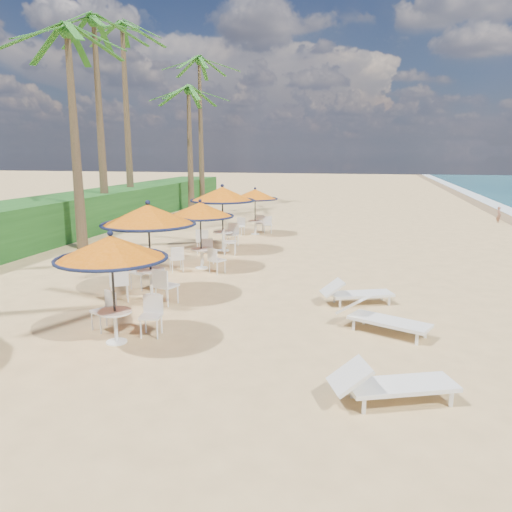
# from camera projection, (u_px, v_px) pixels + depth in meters

# --- Properties ---
(ground) EXTENTS (160.00, 160.00, 0.00)m
(ground) POSITION_uv_depth(u_px,v_px,m) (345.00, 370.00, 8.96)
(ground) COLOR tan
(ground) RESTS_ON ground
(scrub_hedge) EXTENTS (3.00, 40.00, 1.80)m
(scrub_hedge) POSITION_uv_depth(u_px,v_px,m) (51.00, 219.00, 22.19)
(scrub_hedge) COLOR #194716
(scrub_hedge) RESTS_ON ground
(station_0) EXTENTS (2.23, 2.23, 2.33)m
(station_0) POSITION_uv_depth(u_px,v_px,m) (113.00, 257.00, 9.93)
(station_0) COLOR black
(station_0) RESTS_ON ground
(station_1) EXTENTS (2.50, 2.50, 2.61)m
(station_1) POSITION_uv_depth(u_px,v_px,m) (147.00, 227.00, 13.07)
(station_1) COLOR black
(station_1) RESTS_ON ground
(station_2) EXTENTS (2.22, 2.22, 2.32)m
(station_2) POSITION_uv_depth(u_px,v_px,m) (200.00, 218.00, 16.37)
(station_2) COLOR black
(station_2) RESTS_ON ground
(station_3) EXTENTS (2.51, 2.54, 2.62)m
(station_3) POSITION_uv_depth(u_px,v_px,m) (222.00, 202.00, 19.25)
(station_3) COLOR black
(station_3) RESTS_ON ground
(station_4) EXTENTS (2.12, 2.12, 2.22)m
(station_4) POSITION_uv_depth(u_px,v_px,m) (255.00, 200.00, 23.28)
(station_4) COLOR black
(station_4) RESTS_ON ground
(lounger_near) EXTENTS (2.08, 1.31, 0.71)m
(lounger_near) POSITION_uv_depth(u_px,v_px,m) (389.00, 383.00, 7.72)
(lounger_near) COLOR white
(lounger_near) RESTS_ON ground
(lounger_mid) EXTENTS (2.07, 1.40, 0.71)m
(lounger_mid) POSITION_uv_depth(u_px,v_px,m) (380.00, 317.00, 10.77)
(lounger_mid) COLOR white
(lounger_mid) RESTS_ON ground
(lounger_far) EXTENTS (1.92, 1.21, 0.66)m
(lounger_far) POSITION_uv_depth(u_px,v_px,m) (355.00, 293.00, 12.74)
(lounger_far) COLOR white
(lounger_far) RESTS_ON ground
(palm_3) EXTENTS (5.00, 5.00, 8.46)m
(palm_3) POSITION_uv_depth(u_px,v_px,m) (68.00, 45.00, 18.53)
(palm_3) COLOR brown
(palm_3) RESTS_ON ground
(palm_4) EXTENTS (5.00, 5.00, 10.03)m
(palm_4) POSITION_uv_depth(u_px,v_px,m) (94.00, 35.00, 23.26)
(palm_4) COLOR brown
(palm_4) RESTS_ON ground
(palm_5) EXTENTS (5.00, 5.00, 10.87)m
(palm_5) POSITION_uv_depth(u_px,v_px,m) (123.00, 38.00, 27.42)
(palm_5) COLOR brown
(palm_5) RESTS_ON ground
(palm_6) EXTENTS (5.00, 5.00, 7.83)m
(palm_6) POSITION_uv_depth(u_px,v_px,m) (189.00, 98.00, 31.00)
(palm_6) COLOR brown
(palm_6) RESTS_ON ground
(palm_7) EXTENTS (5.00, 5.00, 10.34)m
(palm_7) POSITION_uv_depth(u_px,v_px,m) (199.00, 70.00, 35.27)
(palm_7) COLOR brown
(palm_7) RESTS_ON ground
(person) EXTENTS (0.29, 0.38, 0.94)m
(person) POSITION_uv_depth(u_px,v_px,m) (499.00, 214.00, 27.18)
(person) COLOR #97644D
(person) RESTS_ON ground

